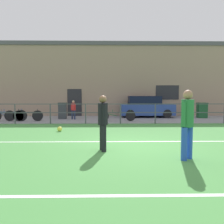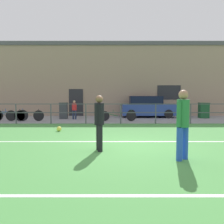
{
  "view_description": "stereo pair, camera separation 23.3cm",
  "coord_description": "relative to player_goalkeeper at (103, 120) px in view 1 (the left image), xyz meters",
  "views": [
    {
      "loc": [
        -0.73,
        -7.63,
        1.64
      ],
      "look_at": [
        -0.53,
        3.33,
        0.86
      ],
      "focal_mm": 38.37,
      "sensor_mm": 36.0,
      "label": 1
    },
    {
      "loc": [
        -0.5,
        -7.63,
        1.64
      ],
      "look_at": [
        -0.53,
        3.33,
        0.86
      ],
      "focal_mm": 38.37,
      "sensor_mm": 36.0,
      "label": 2
    }
  ],
  "objects": [
    {
      "name": "field_line_touchline",
      "position": [
        0.87,
        1.37,
        -0.92
      ],
      "size": [
        36.0,
        0.11,
        0.0
      ],
      "primitive_type": "cube",
      "color": "white",
      "rests_on": "ground"
    },
    {
      "name": "soccer_ball_match",
      "position": [
        -2.03,
        3.79,
        -0.81
      ],
      "size": [
        0.22,
        0.22,
        0.22
      ],
      "primitive_type": "sphere",
      "color": "#E5E04C",
      "rests_on": "ground"
    },
    {
      "name": "player_goalkeeper",
      "position": [
        0.0,
        0.0,
        0.0
      ],
      "size": [
        0.29,
        0.44,
        1.63
      ],
      "rotation": [
        0.0,
        0.0,
        4.96
      ],
      "color": "black",
      "rests_on": "ground"
    },
    {
      "name": "ground",
      "position": [
        0.87,
        0.69,
        -0.94
      ],
      "size": [
        60.0,
        44.0,
        0.04
      ],
      "primitive_type": "cube",
      "color": "#478C42"
    },
    {
      "name": "pavement_strip",
      "position": [
        0.87,
        9.19,
        -0.91
      ],
      "size": [
        48.0,
        5.0,
        0.02
      ],
      "primitive_type": "cube",
      "color": "gray",
      "rests_on": "ground"
    },
    {
      "name": "spectator_child",
      "position": [
        -2.14,
        8.96,
        -0.19
      ],
      "size": [
        0.33,
        0.22,
        1.26
      ],
      "rotation": [
        0.0,
        0.0,
        2.77
      ],
      "color": "#232D4C",
      "rests_on": "pavement_strip"
    },
    {
      "name": "clubhouse_facade",
      "position": [
        0.87,
        12.89,
        1.97
      ],
      "size": [
        28.0,
        2.56,
        5.76
      ],
      "color": "gray",
      "rests_on": "ground"
    },
    {
      "name": "player_striker",
      "position": [
        2.15,
        -0.99,
        0.08
      ],
      "size": [
        0.39,
        0.36,
        1.77
      ],
      "rotation": [
        0.0,
        0.0,
        3.87
      ],
      "color": "blue",
      "rests_on": "ground"
    },
    {
      "name": "field_line_hash",
      "position": [
        0.87,
        -3.16,
        -0.92
      ],
      "size": [
        36.0,
        0.11,
        0.0
      ],
      "primitive_type": "cube",
      "color": "white",
      "rests_on": "ground"
    },
    {
      "name": "trash_bin_0",
      "position": [
        6.83,
        9.84,
        -0.36
      ],
      "size": [
        0.67,
        0.57,
        1.08
      ],
      "color": "#194C28",
      "rests_on": "pavement_strip"
    },
    {
      "name": "bicycle_parked_2",
      "position": [
        -6.16,
        7.89,
        -0.56
      ],
      "size": [
        2.2,
        0.04,
        0.75
      ],
      "color": "black",
      "rests_on": "pavement_strip"
    },
    {
      "name": "bicycle_parked_1",
      "position": [
        0.73,
        7.89,
        -0.58
      ],
      "size": [
        2.29,
        0.04,
        0.72
      ],
      "color": "black",
      "rests_on": "pavement_strip"
    },
    {
      "name": "perimeter_fence",
      "position": [
        0.87,
        6.69,
        -0.18
      ],
      "size": [
        36.07,
        0.07,
        1.15
      ],
      "color": "#474C51",
      "rests_on": "ground"
    },
    {
      "name": "parked_car_red",
      "position": [
        2.97,
        10.59,
        -0.17
      ],
      "size": [
        3.83,
        1.94,
        1.54
      ],
      "color": "#28428E",
      "rests_on": "pavement_strip"
    },
    {
      "name": "trash_bin_1",
      "position": [
        -2.92,
        9.26,
        -0.35
      ],
      "size": [
        0.54,
        0.46,
        1.11
      ],
      "color": "#33383D",
      "rests_on": "pavement_strip"
    },
    {
      "name": "bicycle_parked_3",
      "position": [
        -5.07,
        7.89,
        -0.56
      ],
      "size": [
        2.38,
        0.04,
        0.76
      ],
      "color": "black",
      "rests_on": "pavement_strip"
    },
    {
      "name": "bicycle_parked_4",
      "position": [
        -5.99,
        7.89,
        -0.54
      ],
      "size": [
        2.27,
        0.04,
        0.79
      ],
      "color": "black",
      "rests_on": "pavement_strip"
    }
  ]
}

